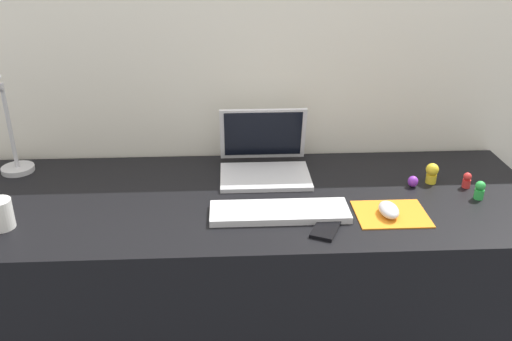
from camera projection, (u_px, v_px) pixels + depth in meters
The scene contains 13 objects.
back_wall at pixel (244, 165), 2.10m from camera, with size 3.06×0.05×1.37m, color silver.
desk at pixel (249, 292), 1.89m from camera, with size 1.86×0.67×0.74m, color black.
laptop at pixel (264, 157), 1.89m from camera, with size 0.30×0.26×0.21m.
keyboard at pixel (280, 212), 1.63m from camera, with size 0.41×0.13×0.02m, color silver.
mousepad at pixel (391, 214), 1.63m from camera, with size 0.21×0.17×0.00m, color orange.
mouse at pixel (389, 210), 1.62m from camera, with size 0.06×0.10×0.03m, color silver.
cell_phone at pixel (327, 228), 1.55m from camera, with size 0.06×0.13×0.01m, color black.
desk_lamp at pixel (6, 129), 1.81m from camera, with size 0.11×0.16×0.36m.
coffee_mug at pixel (0, 214), 1.55m from camera, with size 0.07×0.07×0.09m, color white.
toy_figurine_purple at pixel (413, 181), 1.79m from camera, with size 0.03×0.03×0.04m, color purple.
toy_figurine_red at pixel (467, 180), 1.79m from camera, with size 0.03×0.03×0.05m.
toy_figurine_green at pixel (480, 190), 1.71m from camera, with size 0.03×0.03×0.06m.
toy_figurine_yellow at pixel (432, 172), 1.81m from camera, with size 0.04×0.04×0.07m.
Camera 1 is at (-0.05, -1.54, 1.54)m, focal length 38.76 mm.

